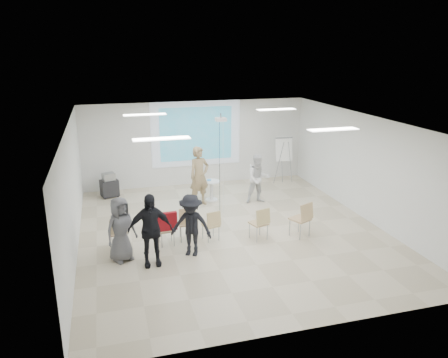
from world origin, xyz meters
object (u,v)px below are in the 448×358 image
object	(u,v)px
chair_left_mid	(167,228)
audience_mid	(191,221)
audience_outer	(120,226)
player_left	(199,172)
chair_center	(212,223)
pedestal_table	(211,189)
chair_left_inner	(187,221)
player_right	(258,176)
flipchart_easel	(284,149)
chair_right_inner	(260,221)
audience_left	(150,225)
chair_far_left	(118,232)
av_cart	(109,186)
laptop	(187,221)
chair_right_far	(303,217)

from	to	relation	value
chair_left_mid	audience_mid	world-z (taller)	audience_mid
chair_left_mid	audience_outer	bearing A→B (deg)	-160.40
player_left	chair_center	xyz separation A→B (m)	(-0.28, -2.73, -0.58)
player_left	chair_center	size ratio (longest dim) A/B	2.59
pedestal_table	chair_left_inner	distance (m)	3.14
player_right	audience_mid	bearing A→B (deg)	-129.75
audience_outer	flipchart_easel	distance (m)	7.60
chair_right_inner	audience_left	distance (m)	2.96
chair_center	chair_far_left	bearing A→B (deg)	162.72
player_right	av_cart	size ratio (longest dim) A/B	2.15
chair_far_left	chair_right_inner	world-z (taller)	chair_right_inner
chair_center	chair_left_inner	bearing A→B (deg)	150.62
laptop	audience_left	world-z (taller)	audience_left
audience_outer	flipchart_easel	world-z (taller)	audience_outer
player_left	chair_left_mid	world-z (taller)	player_left
chair_center	laptop	distance (m)	0.66
player_right	laptop	xyz separation A→B (m)	(-2.73, -2.16, -0.38)
chair_far_left	chair_center	xyz separation A→B (m)	(2.33, -0.13, 0.02)
player_left	audience_mid	world-z (taller)	player_left
chair_center	chair_right_far	bearing A→B (deg)	-24.14
chair_far_left	audience_outer	size ratio (longest dim) A/B	0.46
chair_left_inner	audience_outer	world-z (taller)	audience_outer
audience_mid	av_cart	xyz separation A→B (m)	(-1.79, 4.91, -0.49)
chair_center	av_cart	world-z (taller)	chair_center
pedestal_table	audience_left	xyz separation A→B (m)	(-2.39, -3.88, 0.60)
chair_right_inner	chair_far_left	bearing A→B (deg)	157.32
player_left	audience_outer	distance (m)	4.10
chair_right_far	audience_left	world-z (taller)	audience_left
chair_left_mid	chair_right_far	xyz separation A→B (m)	(3.49, -0.42, 0.09)
audience_mid	chair_center	bearing A→B (deg)	71.03
player_left	chair_far_left	bearing A→B (deg)	-155.19
chair_center	chair_left_mid	bearing A→B (deg)	165.61
chair_far_left	chair_left_mid	bearing A→B (deg)	8.83
player_right	laptop	bearing A→B (deg)	-139.00
chair_right_inner	laptop	world-z (taller)	chair_right_inner
audience_left	audience_mid	size ratio (longest dim) A/B	1.14
player_right	chair_center	size ratio (longest dim) A/B	2.13
pedestal_table	chair_right_inner	xyz separation A→B (m)	(0.48, -3.29, 0.14)
audience_left	chair_right_far	bearing A→B (deg)	6.30
pedestal_table	player_right	distance (m)	1.59
chair_center	player_left	bearing A→B (deg)	70.18
player_left	chair_left_inner	size ratio (longest dim) A/B	2.30
chair_left_mid	flipchart_easel	bearing A→B (deg)	37.47
laptop	av_cart	distance (m)	4.42
chair_left_inner	laptop	world-z (taller)	chair_left_inner
player_left	laptop	world-z (taller)	player_left
chair_left_inner	flipchart_easel	bearing A→B (deg)	48.44
flipchart_easel	player_right	bearing A→B (deg)	-130.56
player_left	av_cart	xyz separation A→B (m)	(-2.73, 1.55, -0.69)
chair_far_left	audience_outer	xyz separation A→B (m)	(0.05, -0.59, 0.40)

